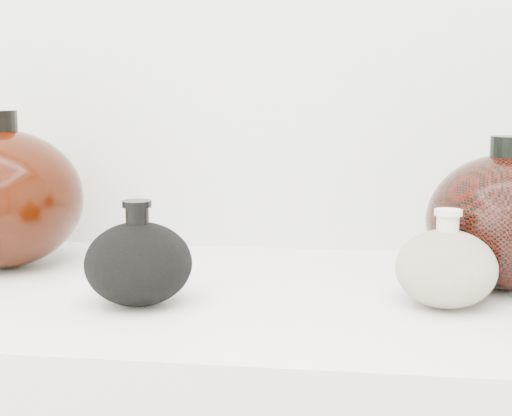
# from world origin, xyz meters

# --- Properties ---
(black_gourd_vase) EXTENTS (0.16, 0.16, 0.12)m
(black_gourd_vase) POSITION_xyz_m (-0.09, 0.87, 0.95)
(black_gourd_vase) COLOR black
(black_gourd_vase) RESTS_ON display_counter
(cream_gourd_vase) EXTENTS (0.14, 0.14, 0.11)m
(cream_gourd_vase) POSITION_xyz_m (0.26, 0.91, 0.95)
(cream_gourd_vase) COLOR beige
(cream_gourd_vase) RESTS_ON display_counter
(left_round_pot) EXTENTS (0.29, 0.29, 0.22)m
(left_round_pot) POSITION_xyz_m (-0.34, 1.03, 1.00)
(left_round_pot) COLOR black
(left_round_pot) RESTS_ON display_counter
(right_round_pot) EXTENTS (0.22, 0.22, 0.19)m
(right_round_pot) POSITION_xyz_m (0.34, 1.01, 0.99)
(right_round_pot) COLOR black
(right_round_pot) RESTS_ON display_counter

